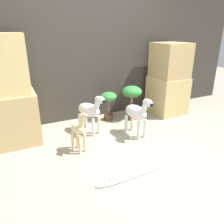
{
  "coord_description": "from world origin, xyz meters",
  "views": [
    {
      "loc": [
        -1.39,
        -2.13,
        1.58
      ],
      "look_at": [
        -0.02,
        0.71,
        0.36
      ],
      "focal_mm": 35.0,
      "sensor_mm": 36.0,
      "label": 1
    }
  ],
  "objects": [
    {
      "name": "wall_back",
      "position": [
        0.0,
        1.58,
        1.1
      ],
      "size": [
        6.4,
        0.08,
        2.2
      ],
      "color": "#38332D",
      "rests_on": "ground_plane"
    },
    {
      "name": "rock_pillar_right",
      "position": [
        1.37,
        1.11,
        0.65
      ],
      "size": [
        0.59,
        0.64,
        1.34
      ],
      "color": "#D1B775",
      "rests_on": "ground_plane"
    },
    {
      "name": "potted_palm_back",
      "position": [
        0.17,
        1.24,
        0.37
      ],
      "size": [
        0.29,
        0.29,
        0.52
      ],
      "color": "#513323",
      "rests_on": "ground_plane"
    },
    {
      "name": "ground_plane",
      "position": [
        0.0,
        0.0,
        0.0
      ],
      "size": [
        14.0,
        14.0,
        0.0
      ],
      "primitive_type": "plane",
      "color": "#9E937F"
    },
    {
      "name": "surfboard",
      "position": [
        -0.11,
        -0.32,
        0.01
      ],
      "size": [
        1.29,
        0.33,
        0.07
      ],
      "color": "silver",
      "rests_on": "ground_plane"
    },
    {
      "name": "zebra_left",
      "position": [
        -0.31,
        0.89,
        0.38
      ],
      "size": [
        0.36,
        0.57,
        0.65
      ],
      "color": "silver",
      "rests_on": "ground_plane"
    },
    {
      "name": "zebra_right",
      "position": [
        0.3,
        0.48,
        0.38
      ],
      "size": [
        0.27,
        0.58,
        0.65
      ],
      "color": "silver",
      "rests_on": "ground_plane"
    },
    {
      "name": "rock_pillar_left",
      "position": [
        -1.37,
        1.11,
        0.69
      ],
      "size": [
        0.59,
        0.64,
        1.53
      ],
      "color": "tan",
      "rests_on": "ground_plane"
    },
    {
      "name": "giraffe_figurine",
      "position": [
        -0.65,
        0.41,
        0.32
      ],
      "size": [
        0.21,
        0.33,
        0.59
      ],
      "color": "beige",
      "rests_on": "ground_plane"
    },
    {
      "name": "potted_palm_front",
      "position": [
        0.56,
        1.08,
        0.48
      ],
      "size": [
        0.36,
        0.36,
        0.63
      ],
      "color": "#513323",
      "rests_on": "ground_plane"
    }
  ]
}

